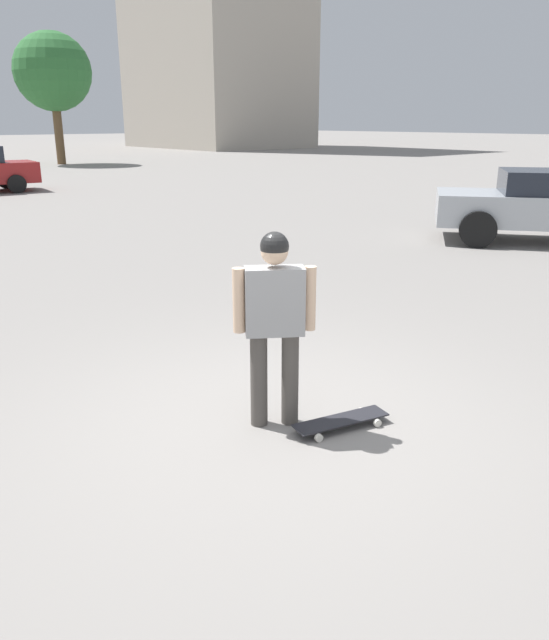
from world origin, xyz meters
TOP-DOWN VIEW (x-y plane):
  - ground_plane at (0.00, 0.00)m, footprint 220.00×220.00m
  - person at (0.00, 0.00)m, footprint 0.55×0.42m
  - skateboard at (0.35, -0.41)m, footprint 0.83×0.40m
  - car_parked_near at (9.27, 2.53)m, footprint 3.84×4.33m
  - tree_distant at (11.53, 31.86)m, footprint 4.15×4.15m

SIDE VIEW (x-z plane):
  - ground_plane at x=0.00m, z-range 0.00..0.00m
  - skateboard at x=0.35m, z-range 0.02..0.10m
  - car_parked_near at x=9.27m, z-range 0.04..1.47m
  - person at x=0.00m, z-range 0.15..1.72m
  - tree_distant at x=11.53m, z-range 1.37..8.34m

